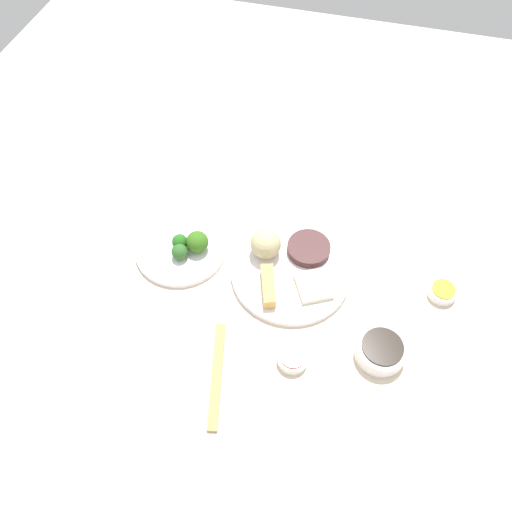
% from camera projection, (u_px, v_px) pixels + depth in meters
% --- Properties ---
extents(tabletop, '(2.20, 2.20, 0.02)m').
position_uv_depth(tabletop, '(290.00, 276.00, 1.14)').
color(tabletop, beige).
rests_on(tabletop, ground).
extents(main_plate, '(0.27, 0.27, 0.02)m').
position_uv_depth(main_plate, '(289.00, 272.00, 1.13)').
color(main_plate, white).
rests_on(main_plate, tabletop).
extents(rice_scoop, '(0.07, 0.07, 0.07)m').
position_uv_depth(rice_scoop, '(266.00, 244.00, 1.12)').
color(rice_scoop, '#C2B483').
rests_on(rice_scoop, main_plate).
extents(spring_roll, '(0.06, 0.10, 0.03)m').
position_uv_depth(spring_roll, '(268.00, 286.00, 1.08)').
color(spring_roll, gold).
rests_on(spring_roll, main_plate).
extents(crab_rangoon_wonton, '(0.10, 0.10, 0.01)m').
position_uv_depth(crab_rangoon_wonton, '(313.00, 286.00, 1.09)').
color(crab_rangoon_wonton, beige).
rests_on(crab_rangoon_wonton, main_plate).
extents(stir_fry_heap, '(0.10, 0.10, 0.02)m').
position_uv_depth(stir_fry_heap, '(309.00, 248.00, 1.14)').
color(stir_fry_heap, '#422425').
rests_on(stir_fry_heap, main_plate).
extents(broccoli_plate, '(0.21, 0.21, 0.01)m').
position_uv_depth(broccoli_plate, '(181.00, 247.00, 1.17)').
color(broccoli_plate, white).
rests_on(broccoli_plate, tabletop).
extents(broccoli_floret_0, '(0.04, 0.04, 0.04)m').
position_uv_depth(broccoli_floret_0, '(180.00, 241.00, 1.15)').
color(broccoli_floret_0, '#23631A').
rests_on(broccoli_floret_0, broccoli_plate).
extents(broccoli_floret_1, '(0.04, 0.04, 0.04)m').
position_uv_depth(broccoli_floret_1, '(180.00, 252.00, 1.13)').
color(broccoli_floret_1, '#2E5E26').
rests_on(broccoli_floret_1, broccoli_plate).
extents(broccoli_floret_2, '(0.05, 0.05, 0.05)m').
position_uv_depth(broccoli_floret_2, '(197.00, 242.00, 1.14)').
color(broccoli_floret_2, '#356C1A').
rests_on(broccoli_floret_2, broccoli_plate).
extents(soy_sauce_bowl, '(0.10, 0.10, 0.04)m').
position_uv_depth(soy_sauce_bowl, '(381.00, 351.00, 1.01)').
color(soy_sauce_bowl, white).
rests_on(soy_sauce_bowl, tabletop).
extents(soy_sauce_bowl_liquid, '(0.08, 0.08, 0.00)m').
position_uv_depth(soy_sauce_bowl_liquid, '(383.00, 346.00, 0.99)').
color(soy_sauce_bowl_liquid, black).
rests_on(soy_sauce_bowl_liquid, soy_sauce_bowl).
extents(sauce_ramekin_hot_mustard, '(0.06, 0.06, 0.02)m').
position_uv_depth(sauce_ramekin_hot_mustard, '(442.00, 292.00, 1.09)').
color(sauce_ramekin_hot_mustard, white).
rests_on(sauce_ramekin_hot_mustard, tabletop).
extents(sauce_ramekin_hot_mustard_liquid, '(0.05, 0.05, 0.00)m').
position_uv_depth(sauce_ramekin_hot_mustard_liquid, '(444.00, 289.00, 1.08)').
color(sauce_ramekin_hot_mustard_liquid, gold).
rests_on(sauce_ramekin_hot_mustard_liquid, sauce_ramekin_hot_mustard).
extents(sauce_ramekin_sweet_and_sour, '(0.06, 0.06, 0.02)m').
position_uv_depth(sauce_ramekin_sweet_and_sour, '(292.00, 359.00, 1.00)').
color(sauce_ramekin_sweet_and_sour, white).
rests_on(sauce_ramekin_sweet_and_sour, tabletop).
extents(sauce_ramekin_sweet_and_sour_liquid, '(0.05, 0.05, 0.00)m').
position_uv_depth(sauce_ramekin_sweet_and_sour_liquid, '(293.00, 356.00, 0.99)').
color(sauce_ramekin_sweet_and_sour_liquid, red).
rests_on(sauce_ramekin_sweet_and_sour_liquid, sauce_ramekin_sweet_and_sour).
extents(chopsticks_pair, '(0.07, 0.22, 0.01)m').
position_uv_depth(chopsticks_pair, '(217.00, 375.00, 0.99)').
color(chopsticks_pair, '#A1814A').
rests_on(chopsticks_pair, tabletop).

